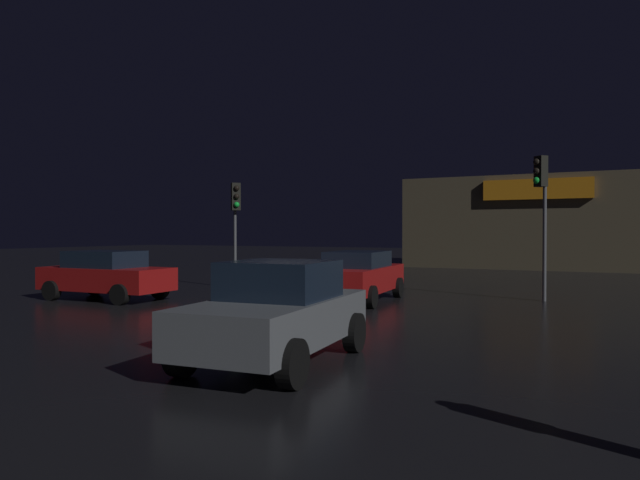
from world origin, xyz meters
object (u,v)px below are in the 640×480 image
Objects in this scene: car_near at (359,275)px; car_crossing at (106,274)px; traffic_signal_opposite at (541,191)px; traffic_signal_main at (236,208)px; store_building at (545,223)px; car_far at (277,312)px.

car_crossing is (-7.13, -3.06, -0.01)m from car_near.
traffic_signal_main is at bearing -175.79° from traffic_signal_opposite.
store_building is 3.78× the size of car_far.
traffic_signal_main is at bearing 72.04° from car_crossing.
traffic_signal_opposite is at bearing 74.49° from car_far.
car_far is at bearing -92.56° from store_building.
car_near is at bearing -16.53° from traffic_signal_main.
car_near is at bearing 103.80° from car_far.
store_building reaches higher than car_crossing.
car_near is 1.08× the size of car_crossing.
car_far is 0.96× the size of car_crossing.
car_far is (7.58, -9.73, -2.15)m from traffic_signal_main.
store_building is 21.47m from car_near.
traffic_signal_main is 6.23m from car_near.
car_crossing is at bearing -156.81° from car_near.
car_near is (-4.89, -2.44, -2.51)m from traffic_signal_opposite.
traffic_signal_opposite is 1.09× the size of car_far.
car_near is at bearing -98.84° from store_building.
traffic_signal_opposite is at bearing 24.54° from car_crossing.
store_building is at bearing 65.46° from traffic_signal_main.
traffic_signal_opposite reaches higher than car_crossing.
traffic_signal_main is 0.87× the size of car_near.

